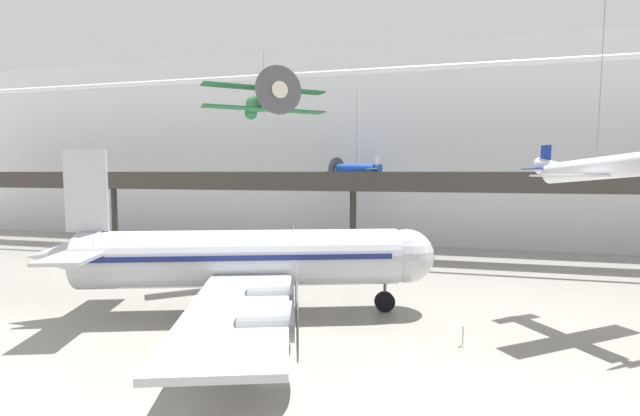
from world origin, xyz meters
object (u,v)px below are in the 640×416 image
at_px(airliner_silver_main, 240,259).
at_px(suspended_plane_blue_trainer, 356,169).
at_px(suspended_plane_white_twin, 596,169).
at_px(suspended_plane_green_biplane, 264,103).
at_px(stanchion_barrier, 463,340).

distance_m(airliner_silver_main, suspended_plane_blue_trainer, 24.88).
bearing_deg(airliner_silver_main, suspended_plane_white_twin, -10.27).
distance_m(suspended_plane_green_biplane, suspended_plane_white_twin, 23.38).
distance_m(suspended_plane_blue_trainer, stanchion_barrier, 28.90).
height_order(suspended_plane_green_biplane, stanchion_barrier, suspended_plane_green_biplane).
bearing_deg(suspended_plane_blue_trainer, suspended_plane_green_biplane, 102.87).
bearing_deg(airliner_silver_main, suspended_plane_blue_trainer, 63.90).
height_order(suspended_plane_blue_trainer, suspended_plane_green_biplane, suspended_plane_green_biplane).
relative_size(suspended_plane_green_biplane, stanchion_barrier, 8.13).
distance_m(airliner_silver_main, suspended_plane_white_twin, 21.34).
xyz_separation_m(airliner_silver_main, suspended_plane_blue_trainer, (3.54, 23.95, 5.73)).
bearing_deg(suspended_plane_green_biplane, airliner_silver_main, -27.45).
height_order(airliner_silver_main, stanchion_barrier, airliner_silver_main).
xyz_separation_m(suspended_plane_green_biplane, stanchion_barrier, (14.74, -10.28, -14.22)).
height_order(suspended_plane_blue_trainer, stanchion_barrier, suspended_plane_blue_trainer).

